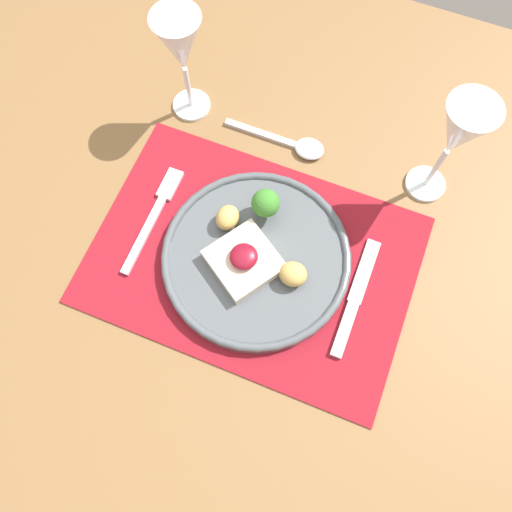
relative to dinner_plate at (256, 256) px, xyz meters
name	(u,v)px	position (x,y,z in m)	size (l,w,h in m)	color
ground_plane	(254,346)	(0.00, 0.00, -0.76)	(8.00, 8.00, 0.00)	#4C4742
dining_table	(253,276)	(0.00, 0.00, -0.10)	(1.43, 1.13, 0.74)	brown
placemat	(253,259)	(0.00, 0.00, -0.02)	(0.46, 0.32, 0.00)	maroon
dinner_plate	(256,256)	(0.00, 0.00, 0.00)	(0.27, 0.27, 0.07)	#4C5156
fork	(156,212)	(-0.17, 0.01, -0.01)	(0.02, 0.18, 0.01)	silver
knife	(353,305)	(0.15, -0.01, -0.01)	(0.02, 0.18, 0.01)	silver
spoon	(297,145)	(-0.01, 0.20, -0.01)	(0.17, 0.04, 0.01)	silver
wine_glass_near	(458,134)	(0.20, 0.21, 0.12)	(0.07, 0.07, 0.19)	white
wine_glass_far	(181,48)	(-0.20, 0.21, 0.11)	(0.07, 0.07, 0.18)	white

